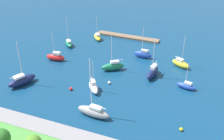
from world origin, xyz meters
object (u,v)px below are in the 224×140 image
(park_tree_east, at_px, (0,138))
(mooring_buoy_red, at_px, (71,89))
(sailboat_yellow_far_south, at_px, (97,37))
(sailboat_blue_lone_south, at_px, (186,86))
(sailboat_red_outer_mooring, at_px, (56,57))
(sailboat_navy_east_end, at_px, (153,72))
(sailboat_yellow_center_basin, at_px, (181,64))
(sailboat_gray_off_beacon, at_px, (94,112))
(sailboat_blue_west_end, at_px, (143,54))
(sailboat_green_mid_basin, at_px, (69,43))
(sailboat_navy_along_channel, at_px, (22,80))
(sailboat_green_lone_north, at_px, (113,66))
(mooring_buoy_yellow, at_px, (181,129))
(mooring_buoy_white, at_px, (109,83))
(sailboat_white_near_pier, at_px, (93,87))
(pier_dock, at_px, (128,37))

(park_tree_east, distance_m, mooring_buoy_red, 23.92)
(sailboat_yellow_far_south, relative_size, sailboat_blue_lone_south, 1.14)
(sailboat_yellow_far_south, distance_m, sailboat_red_outer_mooring, 18.86)
(sailboat_navy_east_end, xyz_separation_m, sailboat_blue_lone_south, (-9.21, 2.63, -0.47))
(sailboat_yellow_center_basin, bearing_deg, sailboat_yellow_far_south, -171.24)
(sailboat_yellow_center_basin, bearing_deg, sailboat_gray_off_beacon, -90.26)
(sailboat_blue_west_end, height_order, sailboat_gray_off_beacon, sailboat_gray_off_beacon)
(sailboat_yellow_center_basin, bearing_deg, sailboat_green_mid_basin, -155.79)
(sailboat_blue_west_end, xyz_separation_m, sailboat_navy_along_channel, (24.41, 25.16, 0.11))
(sailboat_green_lone_north, xyz_separation_m, sailboat_blue_lone_south, (-20.19, 1.92, -0.37))
(sailboat_navy_east_end, xyz_separation_m, sailboat_red_outer_mooring, (28.60, 1.51, -0.20))
(sailboat_blue_west_end, bearing_deg, mooring_buoy_yellow, 120.10)
(sailboat_green_lone_north, relative_size, mooring_buoy_white, 13.92)
(park_tree_east, bearing_deg, sailboat_green_lone_north, -100.73)
(sailboat_navy_along_channel, bearing_deg, mooring_buoy_red, -55.56)
(sailboat_navy_along_channel, bearing_deg, sailboat_white_near_pier, -52.57)
(pier_dock, xyz_separation_m, sailboat_yellow_center_basin, (-20.12, 13.57, 0.72))
(sailboat_yellow_far_south, bearing_deg, sailboat_navy_east_end, -162.08)
(pier_dock, relative_size, sailboat_navy_east_end, 1.96)
(sailboat_blue_lone_south, height_order, mooring_buoy_white, sailboat_blue_lone_south)
(sailboat_yellow_far_south, bearing_deg, sailboat_white_near_pier, 165.44)
(park_tree_east, bearing_deg, mooring_buoy_red, -91.96)
(sailboat_navy_east_end, bearing_deg, park_tree_east, -18.42)
(park_tree_east, bearing_deg, sailboat_red_outer_mooring, -73.27)
(mooring_buoy_white, bearing_deg, mooring_buoy_yellow, 151.52)
(sailboat_blue_west_end, bearing_deg, pier_dock, -54.19)
(sailboat_white_near_pier, xyz_separation_m, sailboat_green_lone_north, (-0.86, -11.01, 0.14))
(sailboat_navy_east_end, distance_m, mooring_buoy_yellow, 21.33)
(park_tree_east, xyz_separation_m, sailboat_red_outer_mooring, (10.71, -35.65, -3.49))
(pier_dock, distance_m, park_tree_east, 58.87)
(pier_dock, height_order, sailboat_gray_off_beacon, sailboat_gray_off_beacon)
(sailboat_gray_off_beacon, height_order, mooring_buoy_white, sailboat_gray_off_beacon)
(sailboat_yellow_far_south, xyz_separation_m, sailboat_green_lone_north, (-12.35, 17.31, 0.32))
(sailboat_white_near_pier, height_order, sailboat_yellow_center_basin, sailboat_yellow_center_basin)
(pier_dock, relative_size, park_tree_east, 4.02)
(sailboat_green_lone_north, relative_size, sailboat_yellow_center_basin, 1.07)
(sailboat_green_mid_basin, distance_m, sailboat_blue_west_end, 24.50)
(sailboat_yellow_far_south, bearing_deg, park_tree_east, 149.13)
(mooring_buoy_red, bearing_deg, sailboat_green_mid_basin, -60.11)
(sailboat_navy_along_channel, bearing_deg, pier_dock, 1.67)
(sailboat_gray_off_beacon, relative_size, sailboat_blue_lone_south, 1.97)
(sailboat_yellow_center_basin, relative_size, mooring_buoy_red, 11.75)
(park_tree_east, bearing_deg, sailboat_green_mid_basin, -75.35)
(pier_dock, xyz_separation_m, sailboat_blue_lone_south, (-23.34, 24.06, 0.49))
(sailboat_white_near_pier, relative_size, sailboat_red_outer_mooring, 0.98)
(sailboat_white_near_pier, height_order, sailboat_gray_off_beacon, sailboat_gray_off_beacon)
(sailboat_green_lone_north, height_order, sailboat_yellow_center_basin, sailboat_green_lone_north)
(sailboat_green_mid_basin, height_order, sailboat_green_lone_north, sailboat_green_lone_north)
(sailboat_navy_east_end, height_order, mooring_buoy_red, sailboat_navy_east_end)
(sailboat_yellow_center_basin, bearing_deg, sailboat_white_near_pier, -106.95)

